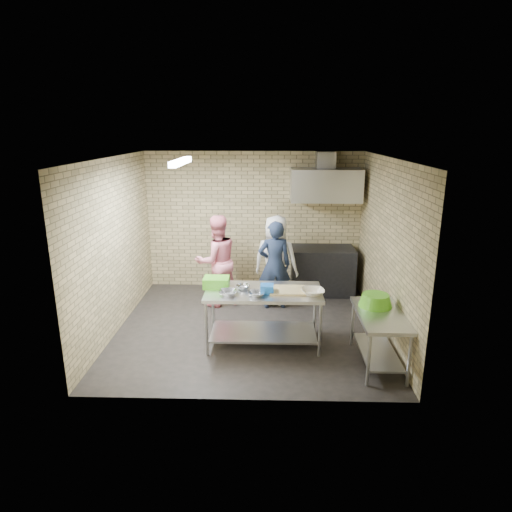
% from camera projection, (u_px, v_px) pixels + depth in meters
% --- Properties ---
extents(floor, '(4.20, 4.20, 0.00)m').
position_uv_depth(floor, '(249.00, 327.00, 7.20)').
color(floor, black).
rests_on(floor, ground).
extents(ceiling, '(4.20, 4.20, 0.00)m').
position_uv_depth(ceiling, '(249.00, 158.00, 6.45)').
color(ceiling, black).
rests_on(ceiling, ground).
extents(back_wall, '(4.20, 0.06, 2.70)m').
position_uv_depth(back_wall, '(254.00, 221.00, 8.74)').
color(back_wall, tan).
rests_on(back_wall, ground).
extents(front_wall, '(4.20, 0.06, 2.70)m').
position_uv_depth(front_wall, '(241.00, 294.00, 4.90)').
color(front_wall, tan).
rests_on(front_wall, ground).
extents(left_wall, '(0.06, 4.00, 2.70)m').
position_uv_depth(left_wall, '(114.00, 246.00, 6.88)').
color(left_wall, tan).
rests_on(left_wall, ground).
extents(right_wall, '(0.06, 4.00, 2.70)m').
position_uv_depth(right_wall, '(386.00, 248.00, 6.76)').
color(right_wall, tan).
rests_on(right_wall, ground).
extents(prep_table, '(1.69, 0.85, 0.85)m').
position_uv_depth(prep_table, '(263.00, 317.00, 6.55)').
color(prep_table, silver).
rests_on(prep_table, floor).
extents(side_counter, '(0.60, 1.20, 0.75)m').
position_uv_depth(side_counter, '(379.00, 339.00, 5.99)').
color(side_counter, silver).
rests_on(side_counter, floor).
extents(stove, '(1.20, 0.70, 0.90)m').
position_uv_depth(stove, '(322.00, 270.00, 8.62)').
color(stove, black).
rests_on(stove, floor).
extents(range_hood, '(1.30, 0.60, 0.60)m').
position_uv_depth(range_hood, '(326.00, 185.00, 8.21)').
color(range_hood, silver).
rests_on(range_hood, back_wall).
extents(hood_duct, '(0.35, 0.30, 0.30)m').
position_uv_depth(hood_duct, '(326.00, 160.00, 8.23)').
color(hood_duct, '#A5A8AD').
rests_on(hood_duct, back_wall).
extents(wall_shelf, '(0.80, 0.20, 0.04)m').
position_uv_depth(wall_shelf, '(340.00, 193.00, 8.43)').
color(wall_shelf, '#3F2B19').
rests_on(wall_shelf, back_wall).
extents(fluorescent_fixture, '(0.10, 1.25, 0.08)m').
position_uv_depth(fluorescent_fixture, '(181.00, 162.00, 6.49)').
color(fluorescent_fixture, white).
rests_on(fluorescent_fixture, ceiling).
extents(green_crate, '(0.38, 0.28, 0.15)m').
position_uv_depth(green_crate, '(216.00, 282.00, 6.55)').
color(green_crate, green).
rests_on(green_crate, prep_table).
extents(blue_tub, '(0.19, 0.19, 0.12)m').
position_uv_depth(blue_tub, '(267.00, 289.00, 6.32)').
color(blue_tub, blue).
rests_on(blue_tub, prep_table).
extents(cutting_board, '(0.52, 0.39, 0.03)m').
position_uv_depth(cutting_board, '(288.00, 290.00, 6.40)').
color(cutting_board, tan).
rests_on(cutting_board, prep_table).
extents(mixing_bowl_a, '(0.28, 0.28, 0.06)m').
position_uv_depth(mixing_bowl_a, '(228.00, 293.00, 6.25)').
color(mixing_bowl_a, '#ADB0B4').
rests_on(mixing_bowl_a, prep_table).
extents(mixing_bowl_b, '(0.22, 0.22, 0.06)m').
position_uv_depth(mixing_bowl_b, '(243.00, 287.00, 6.48)').
color(mixing_bowl_b, '#ADB0B4').
rests_on(mixing_bowl_b, prep_table).
extents(mixing_bowl_c, '(0.26, 0.26, 0.06)m').
position_uv_depth(mixing_bowl_c, '(256.00, 294.00, 6.22)').
color(mixing_bowl_c, silver).
rests_on(mixing_bowl_c, prep_table).
extents(ceramic_bowl, '(0.35, 0.35, 0.08)m').
position_uv_depth(ceramic_bowl, '(313.00, 292.00, 6.26)').
color(ceramic_bowl, beige).
rests_on(ceramic_bowl, prep_table).
extents(green_basin, '(0.46, 0.46, 0.17)m').
position_uv_depth(green_basin, '(375.00, 300.00, 6.10)').
color(green_basin, '#59C626').
rests_on(green_basin, side_counter).
extents(bottle_red, '(0.07, 0.07, 0.18)m').
position_uv_depth(bottle_red, '(327.00, 187.00, 8.41)').
color(bottle_red, '#B22619').
rests_on(bottle_red, wall_shelf).
extents(man_navy, '(0.62, 0.44, 1.59)m').
position_uv_depth(man_navy, '(275.00, 265.00, 7.80)').
color(man_navy, '#161C37').
rests_on(man_navy, floor).
extents(woman_pink, '(1.01, 0.93, 1.66)m').
position_uv_depth(woman_pink, '(217.00, 261.00, 7.92)').
color(woman_pink, pink).
rests_on(woman_pink, floor).
extents(woman_white, '(0.91, 0.71, 1.65)m').
position_uv_depth(woman_white, '(276.00, 260.00, 7.97)').
color(woman_white, white).
rests_on(woman_white, floor).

